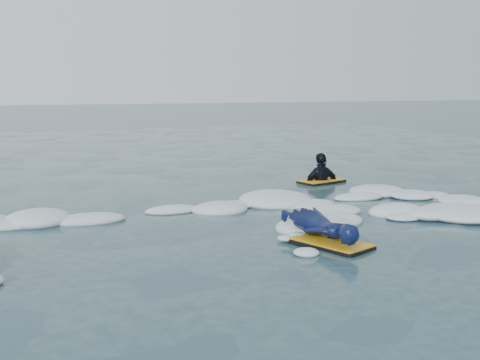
# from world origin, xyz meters

# --- Properties ---
(ground) EXTENTS (120.00, 120.00, 0.00)m
(ground) POSITION_xyz_m (0.00, 0.00, 0.00)
(ground) COLOR #1B2E41
(ground) RESTS_ON ground
(foam_band) EXTENTS (12.00, 3.10, 0.30)m
(foam_band) POSITION_xyz_m (0.00, 1.03, 0.00)
(foam_band) COLOR silver
(foam_band) RESTS_ON ground
(prone_woman_unit) EXTENTS (0.90, 1.62, 0.40)m
(prone_woman_unit) POSITION_xyz_m (1.45, -0.86, 0.21)
(prone_woman_unit) COLOR black
(prone_woman_unit) RESTS_ON ground
(waiting_rider_unit) EXTENTS (1.11, 0.82, 1.50)m
(waiting_rider_unit) POSITION_xyz_m (3.82, 3.47, -0.09)
(waiting_rider_unit) COLOR black
(waiting_rider_unit) RESTS_ON ground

